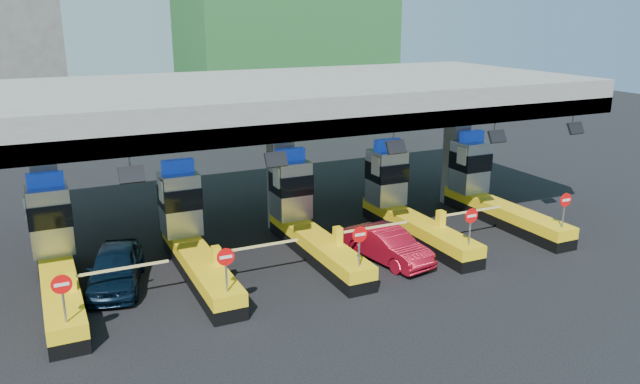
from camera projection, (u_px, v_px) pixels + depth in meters
name	position (u px, v px, depth m)	size (l,w,h in m)	color
ground	(307.00, 250.00, 27.06)	(120.00, 120.00, 0.00)	black
toll_canopy	(280.00, 101.00, 27.85)	(28.00, 12.09, 7.00)	slate
toll_lane_far_left	(55.00, 255.00, 22.81)	(4.43, 8.00, 4.16)	black
toll_lane_left	(190.00, 235.00, 24.86)	(4.43, 8.00, 4.16)	black
toll_lane_center	(305.00, 218.00, 26.91)	(4.43, 8.00, 4.16)	black
toll_lane_right	(403.00, 203.00, 28.97)	(4.43, 8.00, 4.16)	black
toll_lane_far_right	(488.00, 190.00, 31.02)	(4.43, 8.00, 4.16)	black
van	(115.00, 268.00, 23.24)	(1.83, 4.55, 1.55)	black
red_car	(388.00, 245.00, 25.70)	(1.48, 4.25, 1.40)	maroon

